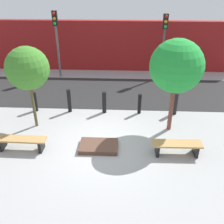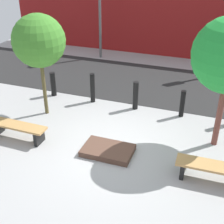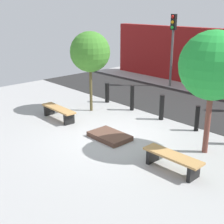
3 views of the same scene
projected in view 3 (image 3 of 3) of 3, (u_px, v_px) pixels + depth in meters
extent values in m
plane|color=#9F9F9F|center=(113.00, 137.00, 10.26)|extent=(18.00, 18.00, 0.00)
cube|color=#262626|center=(194.00, 107.00, 13.27)|extent=(18.00, 3.94, 0.01)
cube|color=black|center=(49.00, 110.00, 12.28)|extent=(0.11, 0.42, 0.40)
cube|color=black|center=(69.00, 119.00, 11.30)|extent=(0.11, 0.42, 0.40)
cube|color=#B2844C|center=(58.00, 109.00, 11.72)|extent=(1.75, 0.45, 0.06)
cube|color=black|center=(153.00, 155.00, 8.55)|extent=(0.11, 0.46, 0.39)
cube|color=black|center=(194.00, 172.00, 7.68)|extent=(0.11, 0.46, 0.39)
cube|color=#B2844C|center=(173.00, 156.00, 8.04)|extent=(1.65, 0.49, 0.06)
cube|color=#52372B|center=(110.00, 136.00, 10.12)|extent=(1.33, 0.86, 0.15)
cylinder|color=brown|center=(91.00, 87.00, 12.56)|extent=(0.11, 0.11, 1.97)
sphere|color=#3F832B|center=(90.00, 52.00, 12.11)|extent=(1.57, 1.57, 1.57)
cylinder|color=brown|center=(208.00, 119.00, 8.87)|extent=(0.16, 0.16, 2.05)
sphere|color=green|center=(214.00, 65.00, 8.37)|extent=(1.89, 1.89, 1.89)
cylinder|color=black|center=(107.00, 93.00, 13.84)|extent=(0.19, 0.19, 0.88)
cylinder|color=black|center=(132.00, 98.00, 12.75)|extent=(0.16, 0.16, 1.05)
cylinder|color=black|center=(162.00, 107.00, 11.69)|extent=(0.18, 0.18, 0.96)
cylinder|color=black|center=(197.00, 118.00, 10.63)|extent=(0.15, 0.15, 0.90)
cylinder|color=#5A5A5A|center=(172.00, 51.00, 16.22)|extent=(0.12, 0.12, 3.72)
cube|color=black|center=(174.00, 22.00, 15.75)|extent=(0.28, 0.16, 0.78)
sphere|color=red|center=(173.00, 17.00, 15.60)|extent=(0.17, 0.17, 0.17)
sphere|color=orange|center=(172.00, 22.00, 15.68)|extent=(0.17, 0.17, 0.17)
sphere|color=green|center=(172.00, 27.00, 15.77)|extent=(0.17, 0.17, 0.17)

